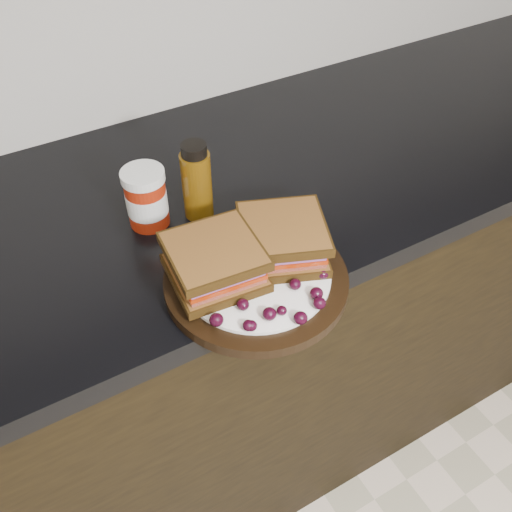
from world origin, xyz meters
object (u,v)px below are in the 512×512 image
at_px(oil_bottle, 197,181).
at_px(sandwich_left, 215,262).
at_px(condiment_jar, 146,198).
at_px(plate, 256,280).

bearing_deg(oil_bottle, sandwich_left, -107.44).
height_order(sandwich_left, oil_bottle, oil_bottle).
height_order(condiment_jar, oil_bottle, oil_bottle).
bearing_deg(oil_bottle, condiment_jar, 166.24).
height_order(plate, sandwich_left, sandwich_left).
bearing_deg(condiment_jar, oil_bottle, -13.76).
xyz_separation_m(plate, sandwich_left, (-0.06, 0.02, 0.04)).
relative_size(condiment_jar, oil_bottle, 0.75).
height_order(plate, oil_bottle, oil_bottle).
distance_m(sandwich_left, oil_bottle, 0.18).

